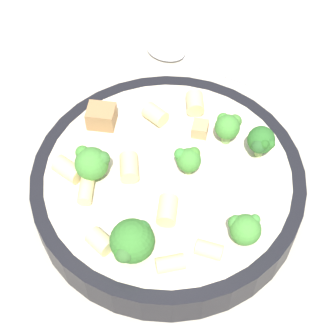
{
  "coord_description": "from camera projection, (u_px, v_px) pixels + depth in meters",
  "views": [
    {
      "loc": [
        -0.17,
        0.26,
        0.48
      ],
      "look_at": [
        0.0,
        0.0,
        0.05
      ],
      "focal_mm": 60.0,
      "sensor_mm": 36.0,
      "label": 1
    }
  ],
  "objects": [
    {
      "name": "pasta_bowl",
      "position": [
        168.0,
        184.0,
        0.55
      ],
      "size": [
        0.26,
        0.26,
        0.04
      ],
      "color": "black",
      "rests_on": "ground_plane"
    },
    {
      "name": "broccoli_floret_4",
      "position": [
        228.0,
        126.0,
        0.54
      ],
      "size": [
        0.03,
        0.03,
        0.03
      ],
      "color": "#84AD60",
      "rests_on": "pasta_bowl"
    },
    {
      "name": "broccoli_floret_2",
      "position": [
        132.0,
        242.0,
        0.47
      ],
      "size": [
        0.04,
        0.04,
        0.04
      ],
      "color": "#9EC175",
      "rests_on": "pasta_bowl"
    },
    {
      "name": "rigatoni_8",
      "position": [
        129.0,
        167.0,
        0.53
      ],
      "size": [
        0.03,
        0.03,
        0.02
      ],
      "primitive_type": "cylinder",
      "rotation": [
        1.57,
        0.0,
        0.64
      ],
      "color": "beige",
      "rests_on": "pasta_bowl"
    },
    {
      "name": "broccoli_floret_5",
      "position": [
        245.0,
        229.0,
        0.48
      ],
      "size": [
        0.03,
        0.03,
        0.03
      ],
      "color": "#84AD60",
      "rests_on": "pasta_bowl"
    },
    {
      "name": "rigatoni_6",
      "position": [
        167.0,
        210.0,
        0.5
      ],
      "size": [
        0.03,
        0.03,
        0.02
      ],
      "primitive_type": "cylinder",
      "rotation": [
        1.57,
        0.0,
        0.44
      ],
      "color": "beige",
      "rests_on": "pasta_bowl"
    },
    {
      "name": "rigatoni_1",
      "position": [
        100.0,
        241.0,
        0.48
      ],
      "size": [
        0.02,
        0.02,
        0.02
      ],
      "primitive_type": "cylinder",
      "rotation": [
        1.57,
        0.0,
        1.37
      ],
      "color": "beige",
      "rests_on": "pasta_bowl"
    },
    {
      "name": "rigatoni_4",
      "position": [
        86.0,
        191.0,
        0.52
      ],
      "size": [
        0.02,
        0.03,
        0.01
      ],
      "primitive_type": "cylinder",
      "rotation": [
        1.57,
        0.0,
        0.51
      ],
      "color": "beige",
      "rests_on": "pasta_bowl"
    },
    {
      "name": "broccoli_floret_1",
      "position": [
        261.0,
        141.0,
        0.53
      ],
      "size": [
        0.03,
        0.03,
        0.04
      ],
      "color": "#93B766",
      "rests_on": "pasta_bowl"
    },
    {
      "name": "rigatoni_3",
      "position": [
        170.0,
        263.0,
        0.47
      ],
      "size": [
        0.03,
        0.03,
        0.01
      ],
      "primitive_type": "cylinder",
      "rotation": [
        1.57,
        0.0,
        2.34
      ],
      "color": "beige",
      "rests_on": "pasta_bowl"
    },
    {
      "name": "broccoli_floret_3",
      "position": [
        188.0,
        159.0,
        0.52
      ],
      "size": [
        0.03,
        0.02,
        0.03
      ],
      "color": "#93B766",
      "rests_on": "pasta_bowl"
    },
    {
      "name": "rigatoni_2",
      "position": [
        68.0,
        169.0,
        0.53
      ],
      "size": [
        0.03,
        0.02,
        0.02
      ],
      "primitive_type": "cylinder",
      "rotation": [
        1.57,
        0.0,
        1.49
      ],
      "color": "beige",
      "rests_on": "pasta_bowl"
    },
    {
      "name": "chicken_chunk_1",
      "position": [
        197.0,
        127.0,
        0.56
      ],
      "size": [
        0.02,
        0.02,
        0.01
      ],
      "primitive_type": "cube",
      "rotation": [
        0.0,
        0.0,
        1.93
      ],
      "color": "tan",
      "rests_on": "pasta_bowl"
    },
    {
      "name": "rigatoni_0",
      "position": [
        155.0,
        114.0,
        0.57
      ],
      "size": [
        0.03,
        0.02,
        0.02
      ],
      "primitive_type": "cylinder",
      "rotation": [
        1.57,
        0.0,
        1.39
      ],
      "color": "beige",
      "rests_on": "pasta_bowl"
    },
    {
      "name": "spoon",
      "position": [
        181.0,
        56.0,
        0.68
      ],
      "size": [
        0.15,
        0.04,
        0.01
      ],
      "color": "silver",
      "rests_on": "ground_plane"
    },
    {
      "name": "rigatoni_5",
      "position": [
        209.0,
        250.0,
        0.48
      ],
      "size": [
        0.03,
        0.02,
        0.01
      ],
      "primitive_type": "cylinder",
      "rotation": [
        1.57,
        0.0,
        1.82
      ],
      "color": "beige",
      "rests_on": "pasta_bowl"
    },
    {
      "name": "rigatoni_7",
      "position": [
        195.0,
        103.0,
        0.58
      ],
      "size": [
        0.03,
        0.03,
        0.02
      ],
      "primitive_type": "cylinder",
      "rotation": [
        1.57,
        0.0,
        0.61
      ],
      "color": "beige",
      "rests_on": "pasta_bowl"
    },
    {
      "name": "ground_plane",
      "position": [
        168.0,
        196.0,
        0.57
      ],
      "size": [
        2.0,
        2.0,
        0.0
      ],
      "primitive_type": "plane",
      "color": "#BCB29E"
    },
    {
      "name": "broccoli_floret_0",
      "position": [
        92.0,
        162.0,
        0.52
      ],
      "size": [
        0.03,
        0.03,
        0.03
      ],
      "color": "#93B766",
      "rests_on": "pasta_bowl"
    },
    {
      "name": "chicken_chunk_0",
      "position": [
        101.0,
        116.0,
        0.56
      ],
      "size": [
        0.03,
        0.03,
        0.02
      ],
      "primitive_type": "cube",
      "rotation": [
        0.0,
        0.0,
        0.42
      ],
      "color": "#A87A4C",
      "rests_on": "pasta_bowl"
    }
  ]
}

